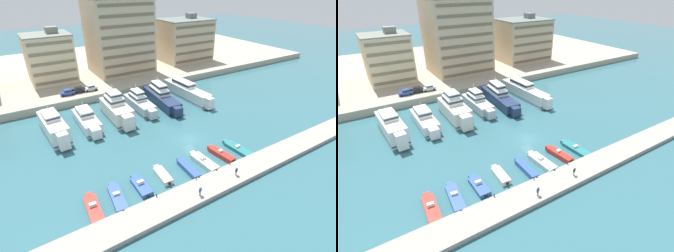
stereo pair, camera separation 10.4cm
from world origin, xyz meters
TOP-DOWN VIEW (x-y plane):
  - ground_plane at (0.00, 0.00)m, footprint 400.00×400.00m
  - quay_promenade at (0.00, 67.62)m, footprint 180.00×70.00m
  - pier_dock at (0.00, -15.24)m, footprint 120.00×5.19m
  - yacht_white_far_left at (-26.01, 17.90)m, footprint 5.06×16.07m
  - yacht_white_left at (-18.17, 18.61)m, footprint 4.15×15.29m
  - yacht_ivory_mid_left at (-10.14, 18.45)m, footprint 5.01×15.94m
  - yacht_silver_center_left at (-2.36, 20.76)m, footprint 4.18×15.86m
  - yacht_navy_center at (4.89, 20.98)m, footprint 5.61×21.08m
  - yacht_white_center_right at (13.90, 20.74)m, footprint 4.85×22.58m
  - motorboat_red_far_left at (-25.79, -9.41)m, footprint 2.55×7.55m
  - motorboat_blue_left at (-21.64, -9.12)m, footprint 2.73×7.66m
  - motorboat_blue_mid_left at (-16.96, -8.65)m, footprint 2.22×6.44m
  - motorboat_cream_center_left at (-12.28, -8.30)m, footprint 2.13×5.94m
  - motorboat_blue_center at (-7.07, -9.28)m, footprint 1.78×7.18m
  - motorboat_white_center_right at (-3.22, -9.21)m, footprint 2.47×7.66m
  - motorboat_red_mid_right at (1.58, -9.04)m, footprint 2.34×7.11m
  - motorboat_teal_right at (6.21, -9.38)m, footprint 2.60×8.17m
  - car_blue_far_left at (-18.25, 37.01)m, footprint 4.16×2.04m
  - car_black_left at (-14.83, 37.37)m, footprint 4.11×1.94m
  - car_silver_mid_left at (-11.12, 37.00)m, footprint 4.16×2.04m
  - apartment_block_left at (-18.82, 53.16)m, footprint 14.61×12.71m
  - apartment_block_mid_left at (5.51, 51.46)m, footprint 21.18×18.26m
  - apartment_block_center_left at (35.25, 52.32)m, footprint 20.76×15.73m
  - pedestrian_near_edge at (-9.89, -16.45)m, footprint 0.66×0.35m
  - pedestrian_mid_deck at (-1.04, -15.84)m, footprint 0.64×0.35m
  - bollard_west at (-16.19, -12.89)m, footprint 0.20×0.20m
  - bollard_west_mid at (-7.96, -12.89)m, footprint 0.20×0.20m
  - bollard_east_mid at (0.28, -12.89)m, footprint 0.20×0.20m

SIDE VIEW (x-z plane):
  - ground_plane at x=0.00m, z-range 0.00..0.00m
  - motorboat_red_far_left at x=-25.79m, z-range -0.25..1.06m
  - motorboat_teal_right at x=6.21m, z-range -0.17..0.98m
  - motorboat_blue_mid_left at x=-16.96m, z-range -0.27..1.13m
  - pier_dock at x=0.00m, z-range 0.00..0.88m
  - motorboat_blue_left at x=-21.64m, z-range -0.19..1.09m
  - motorboat_cream_center_left at x=-12.28m, z-range 0.00..1.00m
  - motorboat_blue_center at x=-7.07m, z-range 0.00..1.03m
  - motorboat_red_mid_right at x=1.58m, z-range -0.20..1.29m
  - motorboat_white_center_right at x=-3.22m, z-range -0.24..1.37m
  - quay_promenade at x=0.00m, z-range 0.00..2.22m
  - bollard_west at x=-16.19m, z-range 0.90..1.51m
  - bollard_west_mid at x=-7.96m, z-range 0.90..1.51m
  - bollard_east_mid at x=0.28m, z-range 0.90..1.51m
  - yacht_white_left at x=-18.17m, z-range -1.35..4.93m
  - pedestrian_mid_deck at x=-1.04m, z-range 1.04..2.74m
  - pedestrian_near_edge at x=-9.89m, z-range 1.04..2.79m
  - yacht_silver_center_left at x=-2.36m, z-range -1.67..5.59m
  - yacht_white_center_right at x=13.90m, z-range -1.34..5.66m
  - yacht_navy_center at x=4.89m, z-range -1.78..6.12m
  - yacht_white_far_left at x=-26.01m, z-range -1.32..6.22m
  - yacht_ivory_mid_left at x=-10.14m, z-range -1.80..7.33m
  - car_blue_far_left at x=-18.25m, z-range 2.30..4.10m
  - car_black_left at x=-14.83m, z-range 2.30..4.10m
  - car_silver_mid_left at x=-11.12m, z-range 2.30..4.10m
  - apartment_block_left at x=-18.82m, z-range 1.30..18.79m
  - apartment_block_center_left at x=35.25m, z-range 1.27..20.01m
  - apartment_block_mid_left at x=5.51m, z-range 1.26..28.87m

